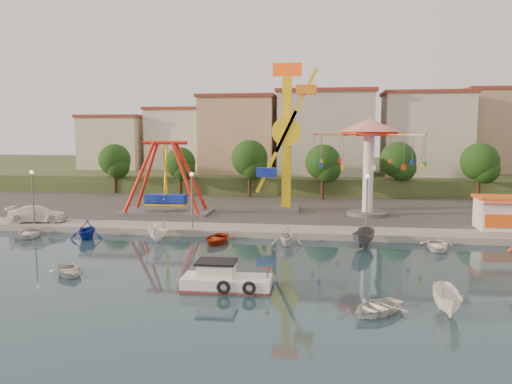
% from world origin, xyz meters
% --- Properties ---
extents(ground, '(200.00, 200.00, 0.00)m').
position_xyz_m(ground, '(0.00, 0.00, 0.00)').
color(ground, '#16313C').
rests_on(ground, ground).
extents(quay_deck, '(200.00, 100.00, 0.60)m').
position_xyz_m(quay_deck, '(0.00, 62.00, 0.30)').
color(quay_deck, '#9E998E').
rests_on(quay_deck, ground).
extents(asphalt_pad, '(90.00, 28.00, 0.01)m').
position_xyz_m(asphalt_pad, '(0.00, 30.00, 0.60)').
color(asphalt_pad, '#4C4944').
rests_on(asphalt_pad, quay_deck).
extents(hill_terrace, '(200.00, 60.00, 3.00)m').
position_xyz_m(hill_terrace, '(0.00, 67.00, 1.50)').
color(hill_terrace, '#384C26').
rests_on(hill_terrace, ground).
extents(pirate_ship_ride, '(10.00, 5.00, 8.00)m').
position_xyz_m(pirate_ship_ride, '(-13.10, 20.87, 4.39)').
color(pirate_ship_ride, '#59595E').
rests_on(pirate_ship_ride, quay_deck).
extents(kamikaze_tower, '(4.99, 3.10, 16.50)m').
position_xyz_m(kamikaze_tower, '(0.20, 24.01, 8.56)').
color(kamikaze_tower, '#59595E').
rests_on(kamikaze_tower, quay_deck).
extents(wave_swinger, '(11.60, 11.60, 10.40)m').
position_xyz_m(wave_swinger, '(8.88, 22.55, 8.20)').
color(wave_swinger, '#59595E').
rests_on(wave_swinger, quay_deck).
extents(booth_left, '(5.40, 3.78, 3.08)m').
position_xyz_m(booth_left, '(20.96, 16.49, 2.16)').
color(booth_left, white).
rests_on(booth_left, quay_deck).
extents(lamp_post_0, '(0.14, 0.14, 5.00)m').
position_xyz_m(lamp_post_0, '(-24.00, 13.00, 3.10)').
color(lamp_post_0, '#59595E').
rests_on(lamp_post_0, quay_deck).
extents(lamp_post_1, '(0.14, 0.14, 5.00)m').
position_xyz_m(lamp_post_1, '(-8.00, 13.00, 3.10)').
color(lamp_post_1, '#59595E').
rests_on(lamp_post_1, quay_deck).
extents(lamp_post_2, '(0.14, 0.14, 5.00)m').
position_xyz_m(lamp_post_2, '(8.00, 13.00, 3.10)').
color(lamp_post_2, '#59595E').
rests_on(lamp_post_2, quay_deck).
extents(tree_0, '(4.60, 4.60, 7.19)m').
position_xyz_m(tree_0, '(-26.00, 36.98, 5.47)').
color(tree_0, '#382314').
rests_on(tree_0, quay_deck).
extents(tree_1, '(4.35, 4.35, 6.80)m').
position_xyz_m(tree_1, '(-16.00, 36.24, 5.20)').
color(tree_1, '#382314').
rests_on(tree_1, quay_deck).
extents(tree_2, '(5.02, 5.02, 7.85)m').
position_xyz_m(tree_2, '(-6.00, 35.81, 5.92)').
color(tree_2, '#382314').
rests_on(tree_2, quay_deck).
extents(tree_3, '(4.68, 4.68, 7.32)m').
position_xyz_m(tree_3, '(4.00, 34.36, 5.55)').
color(tree_3, '#382314').
rests_on(tree_3, quay_deck).
extents(tree_4, '(4.86, 4.86, 7.60)m').
position_xyz_m(tree_4, '(14.00, 37.35, 5.75)').
color(tree_4, '#382314').
rests_on(tree_4, quay_deck).
extents(tree_5, '(4.83, 4.83, 7.54)m').
position_xyz_m(tree_5, '(24.00, 35.54, 5.71)').
color(tree_5, '#382314').
rests_on(tree_5, quay_deck).
extents(building_0, '(9.26, 9.53, 11.87)m').
position_xyz_m(building_0, '(-33.37, 46.06, 8.93)').
color(building_0, beige).
rests_on(building_0, hill_terrace).
extents(building_1, '(12.33, 9.01, 8.63)m').
position_xyz_m(building_1, '(-21.33, 51.38, 7.32)').
color(building_1, silver).
rests_on(building_1, hill_terrace).
extents(building_2, '(11.95, 9.28, 11.23)m').
position_xyz_m(building_2, '(-8.19, 51.96, 8.62)').
color(building_2, tan).
rests_on(building_2, hill_terrace).
extents(building_3, '(12.59, 10.50, 9.20)m').
position_xyz_m(building_3, '(5.60, 48.80, 7.60)').
color(building_3, beige).
rests_on(building_3, hill_terrace).
extents(building_4, '(10.75, 9.23, 9.24)m').
position_xyz_m(building_4, '(19.07, 52.20, 7.62)').
color(building_4, beige).
rests_on(building_4, hill_terrace).
extents(building_5, '(12.77, 10.96, 11.21)m').
position_xyz_m(building_5, '(32.37, 50.33, 8.61)').
color(building_5, tan).
rests_on(building_5, hill_terrace).
extents(cabin_motorboat, '(5.51, 2.31, 1.92)m').
position_xyz_m(cabin_motorboat, '(-1.75, -2.66, 0.51)').
color(cabin_motorboat, white).
rests_on(cabin_motorboat, ground).
extents(rowboat_a, '(3.78, 3.93, 0.66)m').
position_xyz_m(rowboat_a, '(-12.79, -1.10, 0.33)').
color(rowboat_a, silver).
rests_on(rowboat_a, ground).
extents(rowboat_b, '(4.19, 4.20, 0.72)m').
position_xyz_m(rowboat_b, '(7.10, -5.59, 0.36)').
color(rowboat_b, silver).
rests_on(rowboat_b, ground).
extents(skiff, '(1.67, 3.76, 1.41)m').
position_xyz_m(skiff, '(10.85, -5.04, 0.71)').
color(skiff, white).
rests_on(skiff, ground).
extents(van, '(5.94, 3.30, 1.63)m').
position_xyz_m(van, '(-24.22, 14.00, 1.41)').
color(van, white).
rests_on(van, quay_deck).
extents(moored_boat_0, '(3.81, 4.52, 0.80)m').
position_xyz_m(moored_boat_0, '(-22.51, 9.80, 0.40)').
color(moored_boat_0, silver).
rests_on(moored_boat_0, ground).
extents(moored_boat_1, '(3.29, 3.66, 1.72)m').
position_xyz_m(moored_boat_1, '(-16.94, 9.80, 0.86)').
color(moored_boat_1, '#122E9F').
rests_on(moored_boat_1, ground).
extents(moored_boat_2, '(2.07, 4.34, 1.61)m').
position_xyz_m(moored_boat_2, '(-10.21, 9.80, 0.81)').
color(moored_boat_2, white).
rests_on(moored_boat_2, ground).
extents(moored_boat_3, '(3.07, 4.01, 0.77)m').
position_xyz_m(moored_boat_3, '(-4.99, 9.80, 0.39)').
color(moored_boat_3, '#AE2F0D').
rests_on(moored_boat_3, ground).
extents(moored_boat_4, '(2.78, 3.17, 1.61)m').
position_xyz_m(moored_boat_4, '(1.16, 9.80, 0.80)').
color(moored_boat_4, silver).
rests_on(moored_boat_4, ground).
extents(moored_boat_5, '(2.65, 4.37, 1.58)m').
position_xyz_m(moored_boat_5, '(7.57, 9.80, 0.79)').
color(moored_boat_5, '#5A5B5F').
rests_on(moored_boat_5, ground).
extents(moored_boat_6, '(3.21, 4.14, 0.79)m').
position_xyz_m(moored_boat_6, '(13.48, 9.80, 0.39)').
color(moored_boat_6, white).
rests_on(moored_boat_6, ground).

